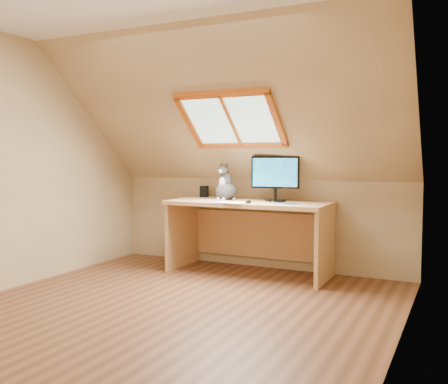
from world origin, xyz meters
The scene contains 10 objects.
ground centered at (0.00, 0.00, 0.00)m, with size 3.50×3.50×0.00m, color brown.
room_shell centered at (0.00, -0.09, 1.43)m, with size 3.52×3.52×2.41m.
desk centered at (0.05, 1.45, 0.55)m, with size 1.72×0.75×0.78m.
monitor centered at (0.32, 1.45, 1.06)m, with size 0.52×0.22×0.48m.
cat centered at (-0.24, 1.41, 0.93)m, with size 0.26×0.30×0.42m.
desk_speaker centered at (-0.63, 1.63, 0.85)m, with size 0.09×0.09×0.13m, color black.
graphics_tablet centered at (-0.31, 1.20, 0.79)m, with size 0.26×0.19×0.01m, color #B2B2B7.
mouse centered at (0.15, 1.12, 0.80)m, with size 0.06×0.11×0.03m, color black.
papers centered at (0.00, 1.12, 0.79)m, with size 0.35×0.30×0.01m.
cables centered at (0.43, 1.26, 0.79)m, with size 0.51×0.26×0.01m.
Camera 1 is at (2.14, -3.49, 1.25)m, focal length 40.00 mm.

